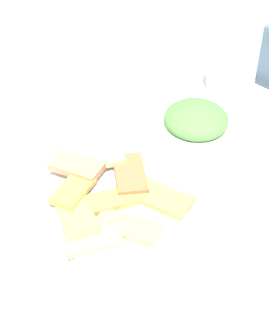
{
  "coord_description": "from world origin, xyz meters",
  "views": [
    {
      "loc": [
        0.63,
        -0.63,
        1.47
      ],
      "look_at": [
        0.02,
        -0.06,
        0.77
      ],
      "focal_mm": 54.09,
      "sensor_mm": 36.0,
      "label": 1
    }
  ],
  "objects_px": {
    "fork": "(128,48)",
    "spoon": "(137,44)",
    "drinking_glass": "(221,73)",
    "salad_plate_greens": "(196,121)",
    "paper_napkin": "(132,47)",
    "pide_platter": "(110,200)",
    "dining_table": "(148,187)"
  },
  "relations": [
    {
      "from": "dining_table",
      "to": "spoon",
      "type": "xyz_separation_m",
      "value": [
        -0.44,
        0.38,
        0.08
      ]
    },
    {
      "from": "pide_platter",
      "to": "salad_plate_greens",
      "type": "distance_m",
      "value": 0.34
    },
    {
      "from": "pide_platter",
      "to": "salad_plate_greens",
      "type": "height_order",
      "value": "salad_plate_greens"
    },
    {
      "from": "salad_plate_greens",
      "to": "fork",
      "type": "xyz_separation_m",
      "value": [
        -0.43,
        0.16,
        -0.02
      ]
    },
    {
      "from": "dining_table",
      "to": "paper_napkin",
      "type": "relative_size",
      "value": 8.82
    },
    {
      "from": "salad_plate_greens",
      "to": "fork",
      "type": "distance_m",
      "value": 0.46
    },
    {
      "from": "fork",
      "to": "spoon",
      "type": "bearing_deg",
      "value": 79.39
    },
    {
      "from": "fork",
      "to": "spoon",
      "type": "height_order",
      "value": "same"
    },
    {
      "from": "dining_table",
      "to": "pide_platter",
      "type": "distance_m",
      "value": 0.18
    },
    {
      "from": "dining_table",
      "to": "salad_plate_greens",
      "type": "relative_size",
      "value": 5.05
    },
    {
      "from": "drinking_glass",
      "to": "salad_plate_greens",
      "type": "bearing_deg",
      "value": -66.94
    },
    {
      "from": "dining_table",
      "to": "spoon",
      "type": "distance_m",
      "value": 0.59
    },
    {
      "from": "salad_plate_greens",
      "to": "drinking_glass",
      "type": "xyz_separation_m",
      "value": [
        -0.08,
        0.18,
        0.03
      ]
    },
    {
      "from": "salad_plate_greens",
      "to": "drinking_glass",
      "type": "distance_m",
      "value": 0.2
    },
    {
      "from": "salad_plate_greens",
      "to": "spoon",
      "type": "xyz_separation_m",
      "value": [
        -0.43,
        0.2,
        -0.02
      ]
    },
    {
      "from": "pide_platter",
      "to": "fork",
      "type": "distance_m",
      "value": 0.7
    },
    {
      "from": "pide_platter",
      "to": "spoon",
      "type": "height_order",
      "value": "pide_platter"
    },
    {
      "from": "pide_platter",
      "to": "fork",
      "type": "xyz_separation_m",
      "value": [
        -0.49,
        0.5,
        -0.01
      ]
    },
    {
      "from": "fork",
      "to": "spoon",
      "type": "distance_m",
      "value": 0.04
    },
    {
      "from": "paper_napkin",
      "to": "spoon",
      "type": "relative_size",
      "value": 0.74
    },
    {
      "from": "salad_plate_greens",
      "to": "spoon",
      "type": "distance_m",
      "value": 0.47
    },
    {
      "from": "drinking_glass",
      "to": "paper_napkin",
      "type": "relative_size",
      "value": 0.81
    },
    {
      "from": "pide_platter",
      "to": "spoon",
      "type": "distance_m",
      "value": 0.72
    },
    {
      "from": "dining_table",
      "to": "fork",
      "type": "xyz_separation_m",
      "value": [
        -0.44,
        0.34,
        0.08
      ]
    },
    {
      "from": "pide_platter",
      "to": "salad_plate_greens",
      "type": "relative_size",
      "value": 1.45
    },
    {
      "from": "drinking_glass",
      "to": "paper_napkin",
      "type": "xyz_separation_m",
      "value": [
        -0.35,
        -0.0,
        -0.05
      ]
    },
    {
      "from": "salad_plate_greens",
      "to": "drinking_glass",
      "type": "height_order",
      "value": "drinking_glass"
    },
    {
      "from": "fork",
      "to": "spoon",
      "type": "xyz_separation_m",
      "value": [
        0.0,
        0.04,
        0.0
      ]
    },
    {
      "from": "paper_napkin",
      "to": "spoon",
      "type": "bearing_deg",
      "value": 90.0
    },
    {
      "from": "dining_table",
      "to": "drinking_glass",
      "type": "xyz_separation_m",
      "value": [
        -0.1,
        0.36,
        0.13
      ]
    },
    {
      "from": "pide_platter",
      "to": "spoon",
      "type": "xyz_separation_m",
      "value": [
        -0.49,
        0.53,
        -0.01
      ]
    },
    {
      "from": "fork",
      "to": "drinking_glass",
      "type": "bearing_deg",
      "value": -6.97
    }
  ]
}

